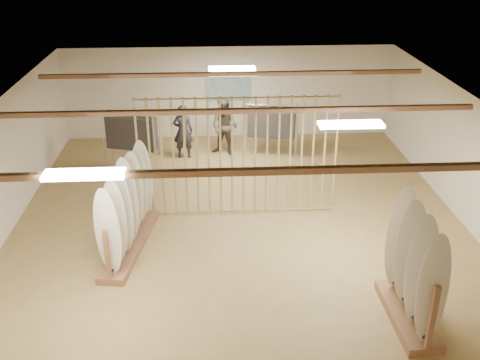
{
  "coord_description": "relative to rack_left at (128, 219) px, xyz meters",
  "views": [
    {
      "loc": [
        -0.63,
        -10.72,
        6.15
      ],
      "look_at": [
        0.0,
        0.0,
        1.2
      ],
      "focal_mm": 42.0,
      "sensor_mm": 36.0,
      "label": 1
    }
  ],
  "objects": [
    {
      "name": "floor",
      "position": [
        2.31,
        0.6,
        -0.67
      ],
      "size": [
        12.0,
        12.0,
        0.0
      ],
      "primitive_type": "plane",
      "color": "tan",
      "rests_on": "ground"
    },
    {
      "name": "ceiling",
      "position": [
        2.31,
        0.6,
        2.13
      ],
      "size": [
        12.0,
        12.0,
        0.0
      ],
      "primitive_type": "plane",
      "rotation": [
        3.14,
        0.0,
        0.0
      ],
      "color": "#9A9891",
      "rests_on": "ground"
    },
    {
      "name": "wall_back",
      "position": [
        2.31,
        6.6,
        0.73
      ],
      "size": [
        12.0,
        0.0,
        12.0
      ],
      "primitive_type": "plane",
      "rotation": [
        1.57,
        0.0,
        0.0
      ],
      "color": "white",
      "rests_on": "ground"
    },
    {
      "name": "wall_right",
      "position": [
        7.31,
        0.6,
        0.73
      ],
      "size": [
        0.0,
        12.0,
        12.0
      ],
      "primitive_type": "plane",
      "rotation": [
        1.57,
        0.0,
        -1.57
      ],
      "color": "white",
      "rests_on": "ground"
    },
    {
      "name": "ceiling_slats",
      "position": [
        2.31,
        0.6,
        2.05
      ],
      "size": [
        9.5,
        6.12,
        0.1
      ],
      "primitive_type": "cube",
      "color": "#8E6040",
      "rests_on": "ground"
    },
    {
      "name": "light_panels",
      "position": [
        2.31,
        0.6,
        2.07
      ],
      "size": [
        1.2,
        0.35,
        0.06
      ],
      "primitive_type": "cube",
      "color": "white",
      "rests_on": "ground"
    },
    {
      "name": "bamboo_partition",
      "position": [
        2.31,
        1.4,
        0.73
      ],
      "size": [
        4.45,
        0.05,
        2.78
      ],
      "color": "tan",
      "rests_on": "ground"
    },
    {
      "name": "poster",
      "position": [
        2.31,
        6.58,
        0.93
      ],
      "size": [
        1.4,
        0.03,
        0.9
      ],
      "primitive_type": "cube",
      "color": "teal",
      "rests_on": "ground"
    },
    {
      "name": "rack_left",
      "position": [
        0.0,
        0.0,
        0.0
      ],
      "size": [
        0.98,
        2.83,
        1.94
      ],
      "rotation": [
        0.0,
        0.0,
        -0.17
      ],
      "color": "#8E6040",
      "rests_on": "floor"
    },
    {
      "name": "rack_right",
      "position": [
        4.97,
        -2.62,
        0.07
      ],
      "size": [
        0.61,
        1.87,
        2.17
      ],
      "rotation": [
        0.0,
        0.0,
        0.01
      ],
      "color": "#8E6040",
      "rests_on": "floor"
    },
    {
      "name": "clothing_rack_a",
      "position": [
        -0.39,
        4.2,
        0.35
      ],
      "size": [
        1.4,
        0.75,
        1.56
      ],
      "rotation": [
        0.0,
        0.0,
        -0.3
      ],
      "color": "silver",
      "rests_on": "floor"
    },
    {
      "name": "clothing_rack_b",
      "position": [
        3.47,
        4.9,
        0.33
      ],
      "size": [
        1.41,
        0.64,
        1.54
      ],
      "rotation": [
        0.0,
        0.0,
        -0.22
      ],
      "color": "silver",
      "rests_on": "floor"
    },
    {
      "name": "shopper_a",
      "position": [
        0.95,
        4.89,
        0.21
      ],
      "size": [
        0.64,
        0.44,
        1.76
      ],
      "primitive_type": "imported",
      "rotation": [
        0.0,
        0.0,
        3.14
      ],
      "color": "#27252D",
      "rests_on": "floor"
    },
    {
      "name": "shopper_b",
      "position": [
        2.14,
        5.04,
        0.28
      ],
      "size": [
        1.12,
        1.02,
        1.89
      ],
      "primitive_type": "imported",
      "rotation": [
        0.0,
        0.0,
        -0.42
      ],
      "color": "#39322C",
      "rests_on": "floor"
    }
  ]
}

